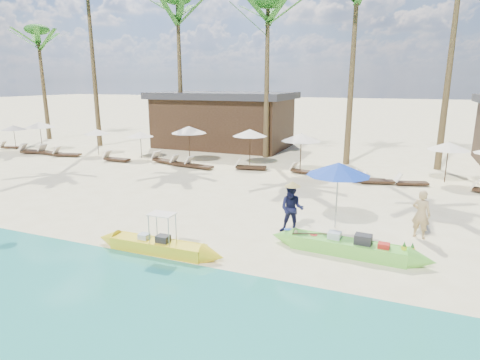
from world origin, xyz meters
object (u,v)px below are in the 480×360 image
at_px(green_canoe, 348,247).
at_px(blue_umbrella, 338,169).
at_px(yellow_canoe, 158,246).
at_px(tourist, 421,214).

relative_size(green_canoe, blue_umbrella, 2.30).
xyz_separation_m(green_canoe, yellow_canoe, (-5.44, -2.06, -0.03)).
relative_size(yellow_canoe, tourist, 2.99).
relative_size(tourist, blue_umbrella, 0.69).
bearing_deg(blue_umbrella, yellow_canoe, -137.97).
distance_m(tourist, blue_umbrella, 3.08).
bearing_deg(blue_umbrella, tourist, 1.92).
bearing_deg(yellow_canoe, tourist, 29.16).
bearing_deg(green_canoe, blue_umbrella, 112.00).
xyz_separation_m(yellow_canoe, blue_umbrella, (4.72, 4.25, 1.96)).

